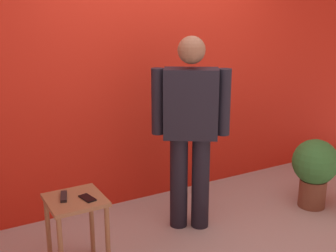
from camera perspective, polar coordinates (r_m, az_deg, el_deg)
name	(u,v)px	position (r m, az deg, el deg)	size (l,w,h in m)	color
ground_plane	(228,251)	(3.64, 7.97, -16.18)	(12.00, 12.00, 0.00)	#9E9991
back_wall_red	(151,36)	(4.23, -2.23, 11.90)	(5.87, 0.12, 3.28)	red
standing_person	(190,125)	(3.63, 3.01, 0.17)	(0.62, 0.45, 1.69)	black
side_table	(76,214)	(3.24, -12.13, -11.33)	(0.40, 0.40, 0.58)	olive
cell_phone	(87,198)	(3.16, -10.67, -9.40)	(0.07, 0.14, 0.01)	black
tv_remote	(64,196)	(3.21, -13.70, -9.09)	(0.04, 0.17, 0.02)	black
potted_plant	(315,168)	(4.40, 18.93, -5.25)	(0.44, 0.44, 0.69)	brown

